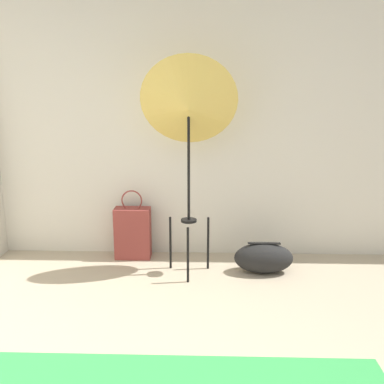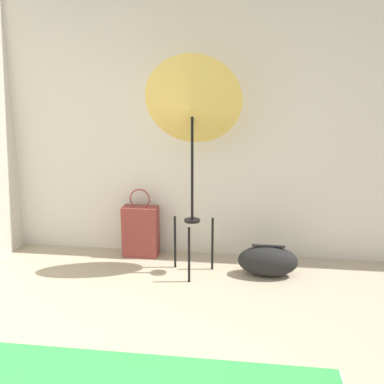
# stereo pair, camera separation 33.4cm
# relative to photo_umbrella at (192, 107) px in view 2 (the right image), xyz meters

# --- Properties ---
(wall_back) EXTENTS (8.00, 0.05, 2.60)m
(wall_back) POSITION_rel_photo_umbrella_xyz_m (-0.12, 0.49, -0.08)
(wall_back) COLOR beige
(wall_back) RESTS_ON ground_plane
(photo_umbrella) EXTENTS (0.77, 0.47, 1.77)m
(photo_umbrella) POSITION_rel_photo_umbrella_xyz_m (0.00, 0.00, 0.00)
(photo_umbrella) COLOR black
(photo_umbrella) RESTS_ON ground_plane
(tote_bag) EXTENTS (0.32, 0.16, 0.63)m
(tote_bag) POSITION_rel_photo_umbrella_xyz_m (-0.52, 0.33, -1.14)
(tote_bag) COLOR brown
(tote_bag) RESTS_ON ground_plane
(duffel_bag) EXTENTS (0.49, 0.26, 0.26)m
(duffel_bag) POSITION_rel_photo_umbrella_xyz_m (0.63, 0.03, -1.25)
(duffel_bag) COLOR black
(duffel_bag) RESTS_ON ground_plane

